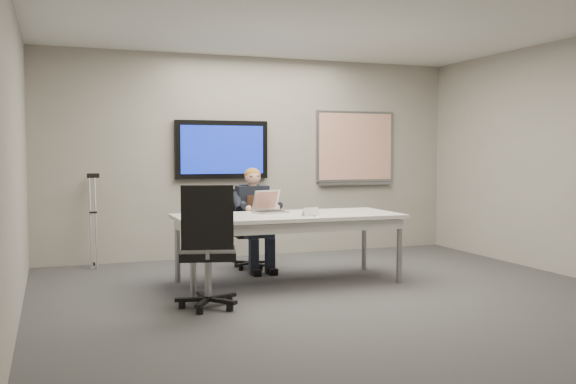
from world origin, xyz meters
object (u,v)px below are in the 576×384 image
object	(u,v)px
office_chair_far	(251,243)
laptop	(269,207)
office_chair_near	(208,270)
seated_person	(256,229)
conference_table	(288,222)

from	to	relation	value
office_chair_far	laptop	xyz separation A→B (m)	(-0.02, -0.76, 0.52)
office_chair_near	seated_person	bearing A→B (deg)	-106.53
office_chair_far	office_chair_near	size ratio (longest dim) A/B	0.85
conference_table	seated_person	bearing A→B (deg)	98.79
conference_table	office_chair_far	size ratio (longest dim) A/B	2.53
conference_table	laptop	world-z (taller)	laptop
seated_person	laptop	distance (m)	0.62
office_chair_near	laptop	xyz separation A→B (m)	(1.00, 1.19, 0.47)
office_chair_near	seated_person	xyz separation A→B (m)	(1.01, 1.72, 0.15)
office_chair_near	laptop	distance (m)	1.62
seated_person	laptop	world-z (taller)	seated_person
office_chair_near	seated_person	world-z (taller)	seated_person
office_chair_near	office_chair_far	bearing A→B (deg)	-103.45
conference_table	seated_person	xyz separation A→B (m)	(-0.12, 0.81, -0.17)
seated_person	conference_table	bearing A→B (deg)	-80.75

